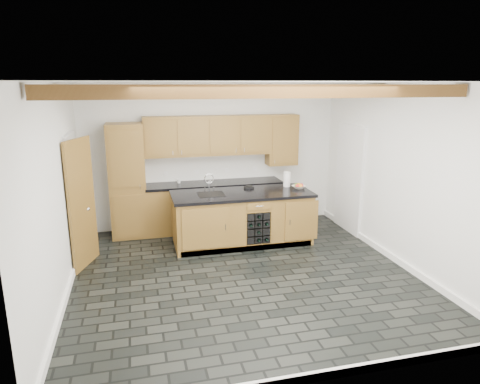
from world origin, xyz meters
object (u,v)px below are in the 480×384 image
Objects in this scene: island at (243,218)px; kitchen_scale at (249,187)px; fruit_bowl at (299,187)px; paper_towel at (287,179)px.

kitchen_scale reaches higher than island.
island is 10.69× the size of fruit_bowl.
island is at bearing -164.07° from paper_towel.
kitchen_scale is 0.91m from fruit_bowl.
paper_towel reaches higher than island.
island is at bearing -128.18° from kitchen_scale.
fruit_bowl is at bearing -18.23° from kitchen_scale.
fruit_bowl is at bearing -52.26° from paper_towel.
island is 1.18m from fruit_bowl.
kitchen_scale is 0.76× the size of fruit_bowl.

